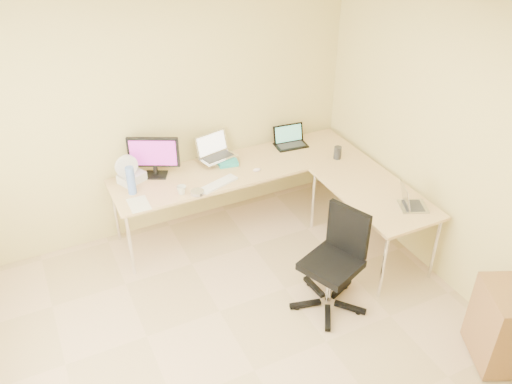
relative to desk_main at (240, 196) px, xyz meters
name	(u,v)px	position (x,y,z in m)	size (l,w,h in m)	color
floor	(254,371)	(-0.72, -1.85, -0.36)	(4.50, 4.50, 0.00)	tan
ceiling	(254,48)	(-0.72, -1.85, 2.24)	(4.50, 4.50, 0.00)	white
wall_back	(155,114)	(-0.72, 0.40, 0.93)	(4.50, 4.50, 0.00)	tan
wall_right	(488,171)	(1.38, -1.85, 0.93)	(4.50, 4.50, 0.00)	tan
desk_main	(240,196)	(0.00, 0.00, 0.00)	(2.65, 0.70, 0.73)	tan
desk_return	(370,222)	(0.98, -1.00, 0.00)	(0.70, 1.30, 0.73)	tan
monitor	(154,157)	(-0.83, 0.20, 0.58)	(0.50, 0.16, 0.43)	black
book_stack	(226,160)	(-0.08, 0.15, 0.39)	(0.20, 0.27, 0.05)	teal
laptop_center	(217,147)	(-0.17, 0.20, 0.53)	(0.38, 0.29, 0.25)	silver
laptop_black	(291,137)	(0.70, 0.17, 0.48)	(0.35, 0.26, 0.22)	black
keyboard	(219,184)	(-0.33, -0.23, 0.37)	(0.41, 0.12, 0.02)	silver
mouse	(257,170)	(0.12, -0.16, 0.38)	(0.09, 0.05, 0.03)	silver
mug	(182,190)	(-0.71, -0.23, 0.41)	(0.09, 0.09, 0.09)	beige
cd_stack	(197,192)	(-0.58, -0.30, 0.38)	(0.13, 0.13, 0.03)	#BAB9C9
water_bottle	(131,180)	(-1.13, -0.01, 0.51)	(0.08, 0.08, 0.28)	#5B7ED2
papers	(139,204)	(-1.13, -0.23, 0.37)	(0.18, 0.26, 0.01)	beige
white_box	(132,178)	(-1.08, 0.19, 0.41)	(0.24, 0.18, 0.09)	silver
desk_fan	(126,170)	(-1.12, 0.20, 0.51)	(0.23, 0.23, 0.29)	silver
black_cup	(338,153)	(1.01, -0.30, 0.43)	(0.08, 0.08, 0.14)	#262626
laptop_return	(415,198)	(1.13, -1.37, 0.46)	(0.23, 0.29, 0.19)	#B5B5B5
office_chair	(331,262)	(0.20, -1.47, 0.14)	(0.58, 0.58, 0.96)	black
cabinet	(505,325)	(1.10, -2.58, -0.01)	(0.40, 0.49, 0.68)	brown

